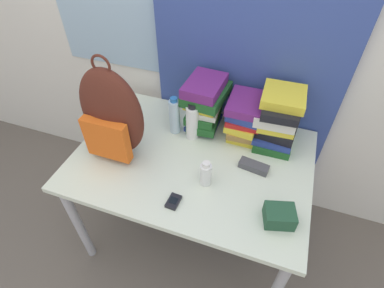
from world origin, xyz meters
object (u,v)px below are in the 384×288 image
sports_bottle (192,122)px  cell_phone (174,201)px  book_stack_right (277,119)px  book_stack_center (247,116)px  sunglasses_case (254,166)px  backpack (112,116)px  sunscreen_bottle (206,174)px  book_stack_left (205,103)px  water_bottle (175,116)px  camera_pouch (279,216)px

sports_bottle → cell_phone: (0.07, -0.46, -0.10)m
book_stack_right → cell_phone: (-0.37, -0.58, -0.14)m
book_stack_center → cell_phone: book_stack_center is taller
book_stack_right → sunglasses_case: (-0.06, -0.25, -0.13)m
sunglasses_case → backpack: bearing=-171.2°
backpack → sports_bottle: bearing=35.3°
book_stack_right → sunscreen_bottle: size_ratio=2.17×
book_stack_center → backpack: bearing=-148.9°
book_stack_left → water_bottle: size_ratio=1.29×
book_stack_left → water_bottle: bearing=-141.7°
water_bottle → sunglasses_case: bearing=-16.0°
sports_bottle → sunglasses_case: bearing=-18.5°
cell_phone → camera_pouch: 0.47m
water_bottle → camera_pouch: (0.65, -0.41, -0.07)m
book_stack_left → sunscreen_bottle: book_stack_left is taller
book_stack_center → cell_phone: 0.63m
book_stack_left → sunscreen_bottle: bearing=-71.6°
backpack → book_stack_left: backpack is taller
sports_bottle → book_stack_left: bearing=75.3°
backpack → sunscreen_bottle: size_ratio=3.91×
sunscreen_bottle → book_stack_center: bearing=76.3°
backpack → camera_pouch: bearing=-10.1°
book_stack_right → sunglasses_case: size_ratio=1.99×
backpack → book_stack_right: 0.86m
book_stack_right → camera_pouch: size_ratio=2.06×
backpack → book_stack_right: backpack is taller
cell_phone → sunglasses_case: 0.45m
water_bottle → book_stack_center: bearing=17.0°
backpack → sports_bottle: 0.43m
water_bottle → camera_pouch: size_ratio=1.54×
sunglasses_case → cell_phone: bearing=-133.1°
sports_bottle → cell_phone: size_ratio=2.70×
book_stack_left → camera_pouch: size_ratio=1.98×
book_stack_center → water_bottle: bearing=-163.0°
sports_bottle → camera_pouch: sports_bottle is taller
book_stack_left → book_stack_right: (0.40, 0.00, -0.01)m
cell_phone → sunglasses_case: size_ratio=0.53×
book_stack_right → water_bottle: bearing=-168.3°
book_stack_center → sunscreen_bottle: (-0.10, -0.43, -0.06)m
book_stack_right → cell_phone: bearing=-122.2°
cell_phone → sunscreen_bottle: bearing=57.3°
backpack → water_bottle: bearing=47.9°
sunscreen_bottle → water_bottle: bearing=132.5°
water_bottle → cell_phone: bearing=-69.2°
cell_phone → sunglasses_case: (0.31, 0.33, 0.01)m
backpack → water_bottle: backpack is taller
book_stack_left → sunglasses_case: book_stack_left is taller
book_stack_right → water_bottle: 0.56m
sports_bottle → cell_phone: 0.47m
sports_bottle → backpack: bearing=-144.7°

